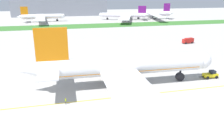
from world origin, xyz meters
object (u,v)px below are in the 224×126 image
object	(u,v)px
parked_airliner_far_centre	(41,17)
pushback_tug	(211,75)
ground_crew_wingwalker_port	(66,100)
parked_airliner_far_right	(125,15)
airliner_foreground	(121,66)
service_truck_baggage_loader	(188,41)
parked_airliner_far_outer	(152,14)

from	to	relation	value
parked_airliner_far_centre	pushback_tug	bearing A→B (deg)	-69.44
ground_crew_wingwalker_port	parked_airliner_far_right	world-z (taller)	parked_airliner_far_right
airliner_foreground	parked_airliner_far_centre	bearing A→B (deg)	101.24
parked_airliner_far_centre	parked_airliner_far_right	bearing A→B (deg)	-2.02
airliner_foreground	pushback_tug	distance (m)	27.64
service_truck_baggage_loader	airliner_foreground	bearing A→B (deg)	-137.16
ground_crew_wingwalker_port	parked_airliner_far_right	distance (m)	169.17
pushback_tug	parked_airliner_far_centre	size ratio (longest dim) A/B	0.09
pushback_tug	parked_airliner_far_right	size ratio (longest dim) A/B	0.08
pushback_tug	service_truck_baggage_loader	xyz separation A→B (m)	(19.66, 44.21, 0.44)
airliner_foreground	parked_airliner_far_right	world-z (taller)	airliner_foreground
airliner_foreground	parked_airliner_far_right	distance (m)	157.22
pushback_tug	ground_crew_wingwalker_port	distance (m)	42.89
airliner_foreground	parked_airliner_far_centre	world-z (taller)	airliner_foreground
pushback_tug	parked_airliner_far_outer	world-z (taller)	parked_airliner_far_outer
airliner_foreground	parked_airliner_far_right	xyz separation A→B (m)	(45.35, 150.54, -1.05)
ground_crew_wingwalker_port	pushback_tug	bearing A→B (deg)	9.06
service_truck_baggage_loader	ground_crew_wingwalker_port	bearing A→B (deg)	-140.59
pushback_tug	parked_airliner_far_right	distance (m)	152.34
parked_airliner_far_centre	parked_airliner_far_outer	distance (m)	104.83
parked_airliner_far_centre	parked_airliner_far_outer	world-z (taller)	parked_airliner_far_outer
service_truck_baggage_loader	parked_airliner_far_outer	distance (m)	112.11
parked_airliner_far_right	pushback_tug	bearing A→B (deg)	-96.82
airliner_foreground	ground_crew_wingwalker_port	size ratio (longest dim) A/B	52.45
ground_crew_wingwalker_port	parked_airliner_far_right	bearing A→B (deg)	69.06
airliner_foreground	parked_airliner_far_outer	distance (m)	169.37
pushback_tug	parked_airliner_far_centre	bearing A→B (deg)	110.56
ground_crew_wingwalker_port	parked_airliner_far_outer	xyz separation A→B (m)	(89.45, 159.60, 4.12)
airliner_foreground	pushback_tug	world-z (taller)	airliner_foreground
airliner_foreground	parked_airliner_far_outer	bearing A→B (deg)	63.96
parked_airliner_far_right	ground_crew_wingwalker_port	bearing A→B (deg)	-110.94
pushback_tug	parked_airliner_far_outer	distance (m)	159.99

